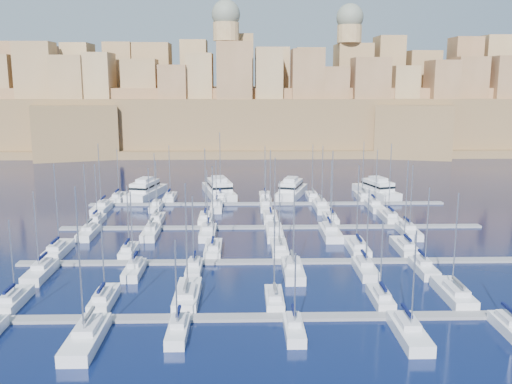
{
  "coord_description": "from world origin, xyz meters",
  "views": [
    {
      "loc": [
        -5.83,
        -100.23,
        29.11
      ],
      "look_at": [
        -3.29,
        6.0,
        8.17
      ],
      "focal_mm": 40.0,
      "sensor_mm": 36.0,
      "label": 1
    }
  ],
  "objects_px": {
    "motor_yacht_a": "(146,190)",
    "sailboat_2": "(187,295)",
    "motor_yacht_b": "(219,189)",
    "motor_yacht_d": "(377,189)",
    "sailboat_4": "(381,298)",
    "motor_yacht_c": "(291,190)",
    "sailboat_0": "(14,300)"
  },
  "relations": [
    {
      "from": "sailboat_0",
      "to": "sailboat_4",
      "type": "height_order",
      "value": "sailboat_0"
    },
    {
      "from": "sailboat_4",
      "to": "motor_yacht_d",
      "type": "bearing_deg",
      "value": 77.3
    },
    {
      "from": "sailboat_2",
      "to": "motor_yacht_a",
      "type": "xyz_separation_m",
      "value": [
        -17.0,
        69.5,
        0.95
      ]
    },
    {
      "from": "sailboat_2",
      "to": "motor_yacht_c",
      "type": "xyz_separation_m",
      "value": [
        19.87,
        69.39,
        0.95
      ]
    },
    {
      "from": "motor_yacht_b",
      "to": "motor_yacht_d",
      "type": "distance_m",
      "value": 40.31
    },
    {
      "from": "motor_yacht_d",
      "to": "sailboat_4",
      "type": "bearing_deg",
      "value": -102.7
    },
    {
      "from": "sailboat_4",
      "to": "motor_yacht_b",
      "type": "relative_size",
      "value": 0.56
    },
    {
      "from": "sailboat_4",
      "to": "sailboat_0",
      "type": "bearing_deg",
      "value": 179.66
    },
    {
      "from": "sailboat_2",
      "to": "motor_yacht_b",
      "type": "bearing_deg",
      "value": 88.85
    },
    {
      "from": "sailboat_4",
      "to": "motor_yacht_a",
      "type": "xyz_separation_m",
      "value": [
        -42.75,
        70.84,
        1.02
      ]
    },
    {
      "from": "sailboat_2",
      "to": "motor_yacht_d",
      "type": "height_order",
      "value": "sailboat_2"
    },
    {
      "from": "sailboat_0",
      "to": "sailboat_4",
      "type": "bearing_deg",
      "value": -0.34
    },
    {
      "from": "sailboat_2",
      "to": "motor_yacht_c",
      "type": "bearing_deg",
      "value": 74.02
    },
    {
      "from": "motor_yacht_b",
      "to": "motor_yacht_c",
      "type": "relative_size",
      "value": 1.16
    },
    {
      "from": "sailboat_0",
      "to": "motor_yacht_d",
      "type": "xyz_separation_m",
      "value": [
        64.34,
        70.48,
        1.01
      ]
    },
    {
      "from": "motor_yacht_b",
      "to": "motor_yacht_c",
      "type": "distance_m",
      "value": 18.5
    },
    {
      "from": "motor_yacht_a",
      "to": "motor_yacht_d",
      "type": "distance_m",
      "value": 58.7
    },
    {
      "from": "motor_yacht_b",
      "to": "motor_yacht_c",
      "type": "height_order",
      "value": "same"
    },
    {
      "from": "motor_yacht_b",
      "to": "motor_yacht_d",
      "type": "xyz_separation_m",
      "value": [
        40.29,
        -1.26,
        0.0
      ]
    },
    {
      "from": "motor_yacht_c",
      "to": "motor_yacht_d",
      "type": "height_order",
      "value": "same"
    },
    {
      "from": "motor_yacht_c",
      "to": "motor_yacht_d",
      "type": "distance_m",
      "value": 21.83
    },
    {
      "from": "motor_yacht_a",
      "to": "motor_yacht_b",
      "type": "bearing_deg",
      "value": 3.7
    },
    {
      "from": "sailboat_4",
      "to": "motor_yacht_c",
      "type": "distance_m",
      "value": 70.98
    },
    {
      "from": "sailboat_2",
      "to": "sailboat_4",
      "type": "relative_size",
      "value": 1.43
    },
    {
      "from": "sailboat_2",
      "to": "motor_yacht_d",
      "type": "bearing_deg",
      "value": 59.01
    },
    {
      "from": "sailboat_4",
      "to": "motor_yacht_b",
      "type": "distance_m",
      "value": 76.03
    },
    {
      "from": "motor_yacht_b",
      "to": "motor_yacht_d",
      "type": "relative_size",
      "value": 1.15
    },
    {
      "from": "sailboat_4",
      "to": "motor_yacht_c",
      "type": "height_order",
      "value": "sailboat_4"
    },
    {
      "from": "motor_yacht_a",
      "to": "sailboat_4",
      "type": "bearing_deg",
      "value": -58.89
    },
    {
      "from": "sailboat_2",
      "to": "motor_yacht_a",
      "type": "relative_size",
      "value": 0.92
    },
    {
      "from": "sailboat_0",
      "to": "motor_yacht_a",
      "type": "distance_m",
      "value": 70.78
    },
    {
      "from": "motor_yacht_a",
      "to": "sailboat_2",
      "type": "bearing_deg",
      "value": -76.25
    }
  ]
}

